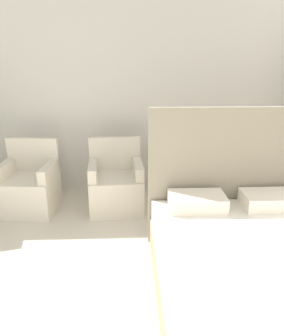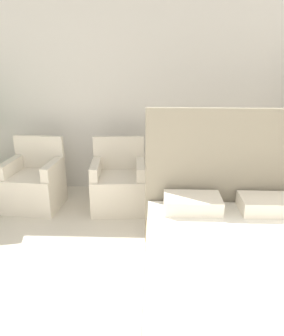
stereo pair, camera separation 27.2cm
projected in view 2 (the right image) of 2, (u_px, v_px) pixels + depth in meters
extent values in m
cube|color=silver|center=(104.00, 87.00, 4.44)|extent=(10.00, 0.06, 2.90)
cube|color=#8C7A5B|center=(249.00, 304.00, 2.43)|extent=(1.58, 2.04, 0.27)
cube|color=silver|center=(253.00, 276.00, 2.35)|extent=(1.55, 2.00, 0.22)
cube|color=gray|center=(227.00, 180.00, 3.23)|extent=(1.61, 0.06, 1.42)
cube|color=silver|center=(192.00, 203.00, 3.07)|extent=(0.53, 0.33, 0.14)
cube|color=silver|center=(269.00, 204.00, 3.05)|extent=(0.53, 0.33, 0.14)
cube|color=beige|center=(34.00, 191.00, 4.18)|extent=(0.71, 0.65, 0.45)
cube|color=beige|center=(39.00, 152.00, 4.28)|extent=(0.66, 0.12, 0.43)
cube|color=beige|center=(11.00, 167.00, 4.11)|extent=(0.15, 0.54, 0.17)
cube|color=beige|center=(53.00, 169.00, 4.04)|extent=(0.15, 0.54, 0.17)
cube|color=beige|center=(119.00, 192.00, 4.14)|extent=(0.69, 0.63, 0.45)
cube|color=beige|center=(119.00, 153.00, 4.25)|extent=(0.66, 0.10, 0.43)
cube|color=beige|center=(96.00, 169.00, 4.03)|extent=(0.13, 0.53, 0.17)
cube|color=beige|center=(140.00, 169.00, 4.05)|extent=(0.13, 0.53, 0.17)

